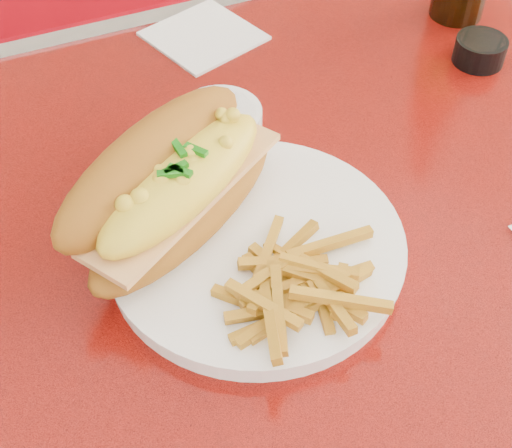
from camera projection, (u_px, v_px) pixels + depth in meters
name	position (u px, v px, depth m)	size (l,w,h in m)	color
diner_table	(319.00, 324.00, 0.78)	(1.23, 0.83, 0.77)	red
booth_bench_far	(135.00, 119.00, 1.51)	(1.20, 0.51, 0.90)	#A30A18
dinner_plate	(256.00, 247.00, 0.62)	(0.32, 0.32, 0.02)	white
mac_hoagie	(172.00, 184.00, 0.60)	(0.25, 0.22, 0.10)	#9D5F19
fries_pile	(292.00, 274.00, 0.57)	(0.11, 0.10, 0.03)	gold
fork	(251.00, 224.00, 0.63)	(0.07, 0.16, 0.00)	silver
gravy_ramekin	(220.00, 128.00, 0.71)	(0.09, 0.09, 0.05)	white
sauce_cup_right	(480.00, 49.00, 0.82)	(0.07, 0.07, 0.03)	black
paper_napkin	(204.00, 36.00, 0.86)	(0.12, 0.12, 0.00)	white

